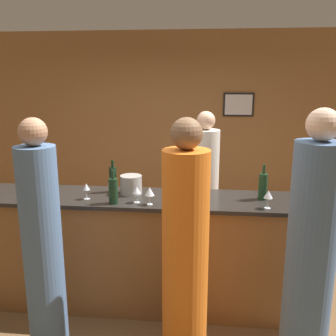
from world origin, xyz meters
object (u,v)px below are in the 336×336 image
(wine_bottle_0, at_px, (113,179))
(ice_bucket, at_px, (131,185))
(bartender, at_px, (204,201))
(wine_bottle_1, at_px, (263,186))
(wine_bottle_2, at_px, (113,190))
(guest_0, at_px, (185,253))
(guest_1, at_px, (43,251))
(guest_2, at_px, (310,261))

(wine_bottle_0, relative_size, ice_bucket, 1.54)
(bartender, distance_m, wine_bottle_1, 0.87)
(wine_bottle_1, distance_m, ice_bucket, 1.19)
(wine_bottle_0, relative_size, wine_bottle_1, 0.97)
(wine_bottle_0, bearing_deg, wine_bottle_2, -75.73)
(bartender, xyz_separation_m, ice_bucket, (-0.67, -0.57, 0.32))
(bartender, distance_m, wine_bottle_0, 1.06)
(ice_bucket, bearing_deg, guest_0, -53.77)
(bartender, xyz_separation_m, wine_bottle_0, (-0.85, -0.52, 0.36))
(wine_bottle_1, xyz_separation_m, wine_bottle_2, (-1.28, -0.24, -0.01))
(guest_1, height_order, wine_bottle_0, guest_1)
(wine_bottle_0, bearing_deg, ice_bucket, -13.07)
(guest_2, xyz_separation_m, ice_bucket, (-1.40, 0.86, 0.25))
(guest_0, xyz_separation_m, wine_bottle_2, (-0.64, 0.46, 0.32))
(wine_bottle_0, bearing_deg, wine_bottle_1, -3.46)
(bartender, relative_size, wine_bottle_0, 5.87)
(guest_0, relative_size, wine_bottle_0, 6.09)
(bartender, bearing_deg, guest_1, 50.10)
(wine_bottle_0, distance_m, ice_bucket, 0.19)
(ice_bucket, bearing_deg, wine_bottle_2, -108.81)
(wine_bottle_1, bearing_deg, wine_bottle_0, 176.54)
(wine_bottle_1, bearing_deg, guest_0, -132.24)
(bartender, height_order, guest_1, guest_1)
(wine_bottle_2, xyz_separation_m, ice_bucket, (0.10, 0.28, -0.03))
(wine_bottle_0, relative_size, wine_bottle_2, 1.03)
(wine_bottle_2, distance_m, ice_bucket, 0.30)
(guest_2, bearing_deg, wine_bottle_1, 104.68)
(guest_2, bearing_deg, ice_bucket, 148.43)
(bartender, distance_m, ice_bucket, 0.94)
(bartender, bearing_deg, ice_bucket, 40.11)
(guest_2, relative_size, wine_bottle_1, 6.17)
(guest_2, relative_size, wine_bottle_0, 6.35)
(guest_0, height_order, guest_2, guest_2)
(guest_1, bearing_deg, bartender, 50.10)
(bartender, bearing_deg, wine_bottle_1, 130.19)
(wine_bottle_1, xyz_separation_m, ice_bucket, (-1.19, 0.04, -0.03))
(guest_0, distance_m, guest_1, 1.05)
(guest_2, bearing_deg, guest_0, 172.30)
(guest_1, distance_m, ice_bucket, 1.01)
(guest_2, xyz_separation_m, wine_bottle_1, (-0.21, 0.82, 0.28))
(guest_0, bearing_deg, guest_1, -175.08)
(guest_0, xyz_separation_m, ice_bucket, (-0.55, 0.75, 0.29))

